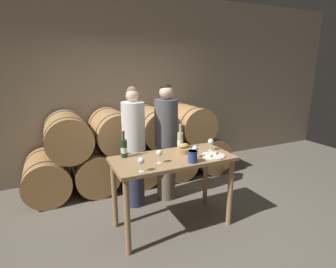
{
  "coord_description": "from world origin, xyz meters",
  "views": [
    {
      "loc": [
        -1.28,
        -2.62,
        1.95
      ],
      "look_at": [
        0.0,
        0.13,
        1.16
      ],
      "focal_mm": 28.0,
      "sensor_mm": 36.0,
      "label": 1
    }
  ],
  "objects_px": {
    "person_right": "(166,142)",
    "wine_glass_far_left": "(141,161)",
    "wine_bottle_white": "(180,141)",
    "person_left": "(134,147)",
    "tasting_table": "(173,168)",
    "blue_crock": "(193,156)",
    "cheese_plate": "(213,156)",
    "wine_bottle_red": "(124,148)",
    "wine_glass_left": "(159,153)",
    "wine_glass_center": "(195,149)",
    "bread_basket": "(184,149)",
    "wine_glass_right": "(211,142)"
  },
  "relations": [
    {
      "from": "person_left",
      "to": "wine_glass_far_left",
      "type": "distance_m",
      "value": 1.0
    },
    {
      "from": "person_left",
      "to": "wine_bottle_red",
      "type": "distance_m",
      "value": 0.55
    },
    {
      "from": "blue_crock",
      "to": "cheese_plate",
      "type": "relative_size",
      "value": 0.47
    },
    {
      "from": "wine_bottle_white",
      "to": "cheese_plate",
      "type": "distance_m",
      "value": 0.48
    },
    {
      "from": "wine_bottle_red",
      "to": "wine_glass_left",
      "type": "bearing_deg",
      "value": -49.73
    },
    {
      "from": "wine_bottle_white",
      "to": "blue_crock",
      "type": "height_order",
      "value": "wine_bottle_white"
    },
    {
      "from": "wine_bottle_white",
      "to": "person_left",
      "type": "bearing_deg",
      "value": 136.78
    },
    {
      "from": "tasting_table",
      "to": "cheese_plate",
      "type": "relative_size",
      "value": 5.07
    },
    {
      "from": "cheese_plate",
      "to": "wine_glass_left",
      "type": "relative_size",
      "value": 1.84
    },
    {
      "from": "wine_glass_left",
      "to": "wine_glass_right",
      "type": "bearing_deg",
      "value": 10.23
    },
    {
      "from": "wine_bottle_red",
      "to": "bread_basket",
      "type": "bearing_deg",
      "value": -11.83
    },
    {
      "from": "bread_basket",
      "to": "wine_glass_center",
      "type": "bearing_deg",
      "value": -84.85
    },
    {
      "from": "person_right",
      "to": "wine_bottle_red",
      "type": "height_order",
      "value": "person_right"
    },
    {
      "from": "bread_basket",
      "to": "wine_glass_center",
      "type": "relative_size",
      "value": 1.2
    },
    {
      "from": "person_left",
      "to": "wine_glass_right",
      "type": "distance_m",
      "value": 1.05
    },
    {
      "from": "person_left",
      "to": "wine_glass_far_left",
      "type": "height_order",
      "value": "person_left"
    },
    {
      "from": "tasting_table",
      "to": "wine_glass_center",
      "type": "xyz_separation_m",
      "value": [
        0.22,
        -0.14,
        0.26
      ]
    },
    {
      "from": "blue_crock",
      "to": "tasting_table",
      "type": "bearing_deg",
      "value": 117.11
    },
    {
      "from": "tasting_table",
      "to": "wine_bottle_white",
      "type": "xyz_separation_m",
      "value": [
        0.23,
        0.25,
        0.25
      ]
    },
    {
      "from": "person_right",
      "to": "blue_crock",
      "type": "distance_m",
      "value": 0.95
    },
    {
      "from": "person_right",
      "to": "wine_glass_far_left",
      "type": "relative_size",
      "value": 11.24
    },
    {
      "from": "person_left",
      "to": "wine_bottle_white",
      "type": "xyz_separation_m",
      "value": [
        0.48,
        -0.45,
        0.15
      ]
    },
    {
      "from": "wine_glass_left",
      "to": "wine_glass_center",
      "type": "height_order",
      "value": "same"
    },
    {
      "from": "wine_bottle_white",
      "to": "wine_glass_far_left",
      "type": "height_order",
      "value": "wine_bottle_white"
    },
    {
      "from": "wine_bottle_red",
      "to": "blue_crock",
      "type": "relative_size",
      "value": 2.4
    },
    {
      "from": "wine_bottle_red",
      "to": "wine_glass_far_left",
      "type": "bearing_deg",
      "value": -85.84
    },
    {
      "from": "blue_crock",
      "to": "cheese_plate",
      "type": "height_order",
      "value": "blue_crock"
    },
    {
      "from": "person_right",
      "to": "wine_glass_center",
      "type": "bearing_deg",
      "value": -91.06
    },
    {
      "from": "person_right",
      "to": "blue_crock",
      "type": "xyz_separation_m",
      "value": [
        -0.11,
        -0.94,
        0.1
      ]
    },
    {
      "from": "person_right",
      "to": "wine_glass_left",
      "type": "bearing_deg",
      "value": -119.27
    },
    {
      "from": "wine_bottle_red",
      "to": "wine_glass_far_left",
      "type": "xyz_separation_m",
      "value": [
        0.04,
        -0.5,
        0.0
      ]
    },
    {
      "from": "wine_glass_left",
      "to": "person_left",
      "type": "bearing_deg",
      "value": 92.43
    },
    {
      "from": "wine_glass_far_left",
      "to": "wine_glass_left",
      "type": "xyz_separation_m",
      "value": [
        0.26,
        0.15,
        0.0
      ]
    },
    {
      "from": "wine_glass_left",
      "to": "wine_glass_right",
      "type": "relative_size",
      "value": 1.0
    },
    {
      "from": "bread_basket",
      "to": "wine_glass_far_left",
      "type": "bearing_deg",
      "value": -152.56
    },
    {
      "from": "person_left",
      "to": "blue_crock",
      "type": "relative_size",
      "value": 12.79
    },
    {
      "from": "wine_glass_left",
      "to": "wine_glass_center",
      "type": "relative_size",
      "value": 1.0
    },
    {
      "from": "blue_crock",
      "to": "person_left",
      "type": "bearing_deg",
      "value": 111.93
    },
    {
      "from": "wine_bottle_white",
      "to": "blue_crock",
      "type": "relative_size",
      "value": 2.44
    },
    {
      "from": "person_left",
      "to": "wine_bottle_red",
      "type": "bearing_deg",
      "value": -119.93
    },
    {
      "from": "person_left",
      "to": "person_right",
      "type": "height_order",
      "value": "person_right"
    },
    {
      "from": "person_left",
      "to": "wine_glass_right",
      "type": "xyz_separation_m",
      "value": [
        0.8,
        -0.67,
        0.15
      ]
    },
    {
      "from": "person_left",
      "to": "wine_glass_center",
      "type": "height_order",
      "value": "person_left"
    },
    {
      "from": "person_left",
      "to": "tasting_table",
      "type": "bearing_deg",
      "value": -69.98
    },
    {
      "from": "cheese_plate",
      "to": "wine_glass_far_left",
      "type": "relative_size",
      "value": 1.84
    },
    {
      "from": "person_left",
      "to": "blue_crock",
      "type": "xyz_separation_m",
      "value": [
        0.38,
        -0.94,
        0.11
      ]
    },
    {
      "from": "tasting_table",
      "to": "person_left",
      "type": "height_order",
      "value": "person_left"
    },
    {
      "from": "tasting_table",
      "to": "bread_basket",
      "type": "bearing_deg",
      "value": 25.13
    },
    {
      "from": "person_left",
      "to": "bread_basket",
      "type": "distance_m",
      "value": 0.76
    },
    {
      "from": "wine_bottle_white",
      "to": "person_right",
      "type": "bearing_deg",
      "value": 89.12
    }
  ]
}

